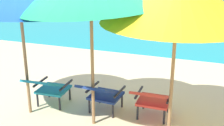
% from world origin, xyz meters
% --- Properties ---
extents(ground_plane, '(40.00, 40.00, 0.00)m').
position_xyz_m(ground_plane, '(0.00, 4.00, 0.00)').
color(ground_plane, beige).
extents(ocean_band, '(40.00, 18.00, 0.01)m').
position_xyz_m(ocean_band, '(0.00, 12.46, 0.00)').
color(ocean_band, teal).
rests_on(ocean_band, ground_plane).
extents(swim_buoy, '(1.60, 0.18, 0.18)m').
position_xyz_m(swim_buoy, '(-0.28, 7.51, 0.10)').
color(swim_buoy, yellow).
rests_on(swim_buoy, ocean_band).
extents(lounge_chair_left, '(0.58, 0.90, 0.68)m').
position_xyz_m(lounge_chair_left, '(-0.96, -0.17, 0.40)').
color(lounge_chair_left, teal).
rests_on(lounge_chair_left, ground_plane).
extents(lounge_chair_center, '(0.58, 0.90, 0.68)m').
position_xyz_m(lounge_chair_center, '(0.02, -0.08, 0.40)').
color(lounge_chair_center, navy).
rests_on(lounge_chair_center, ground_plane).
extents(lounge_chair_right, '(0.56, 0.88, 0.68)m').
position_xyz_m(lounge_chair_right, '(0.86, -0.00, 0.40)').
color(lounge_chair_right, red).
rests_on(lounge_chair_right, ground_plane).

